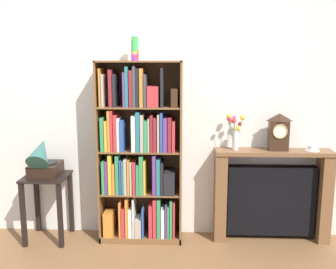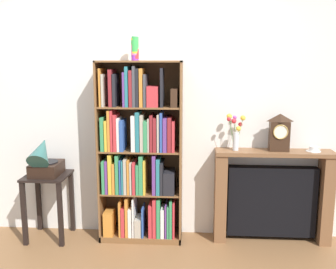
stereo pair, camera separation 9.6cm
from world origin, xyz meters
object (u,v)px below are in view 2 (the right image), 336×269
cup_stack (135,48)px  flower_vase (236,130)px  fireplace_mantel (272,196)px  bookshelf (140,159)px  mantel_clock (279,132)px  side_table_left (48,193)px  teacup_with_saucer (314,149)px  gramophone (44,159)px

cup_stack → flower_vase: bearing=2.7°
fireplace_mantel → bookshelf: bearing=-177.3°
flower_vase → mantel_clock: bearing=-1.2°
bookshelf → cup_stack: 1.12m
side_table_left → mantel_clock: size_ratio=1.84×
flower_vase → cup_stack: bearing=-177.3°
side_table_left → flower_vase: bearing=2.9°
bookshelf → mantel_clock: 1.44m
fireplace_mantel → teacup_with_saucer: teacup_with_saucer is taller
gramophone → side_table_left: bearing=90.0°
bookshelf → fireplace_mantel: bearing=2.7°
mantel_clock → teacup_with_saucer: size_ratio=2.61×
side_table_left → fireplace_mantel: 2.34m
fireplace_mantel → mantel_clock: (0.04, -0.02, 0.68)m
fireplace_mantel → teacup_with_saucer: bearing=-3.3°
bookshelf → flower_vase: 1.02m
teacup_with_saucer → cup_stack: bearing=-178.7°
bookshelf → teacup_with_saucer: 1.76m
cup_stack → mantel_clock: bearing=1.5°
gramophone → teacup_with_saucer: size_ratio=3.18×
flower_vase → teacup_with_saucer: flower_vase is taller
fireplace_mantel → flower_vase: flower_vase is taller
cup_stack → fireplace_mantel: cup_stack is taller
cup_stack → mantel_clock: size_ratio=0.65×
side_table_left → fireplace_mantel: (2.34, 0.11, -0.02)m
fireplace_mantel → teacup_with_saucer: (0.38, -0.02, 0.51)m
bookshelf → gramophone: (-0.97, -0.11, 0.00)m
bookshelf → fireplace_mantel: 1.43m
bookshelf → fireplace_mantel: bookshelf is taller
cup_stack → gramophone: 1.46m
side_table_left → fireplace_mantel: size_ratio=0.59×
side_table_left → teacup_with_saucer: teacup_with_saucer is taller
side_table_left → teacup_with_saucer: bearing=1.9°
fireplace_mantel → flower_vase: (-0.40, -0.02, 0.69)m
gramophone → mantel_clock: size_ratio=1.22×
bookshelf → side_table_left: bearing=-177.1°
gramophone → flower_vase: size_ratio=1.24×
gramophone → flower_vase: bearing=4.6°
flower_vase → teacup_with_saucer: size_ratio=2.56×
teacup_with_saucer → fireplace_mantel: bearing=176.7°
fireplace_mantel → flower_vase: 0.80m
mantel_clock → cup_stack: bearing=-178.5°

